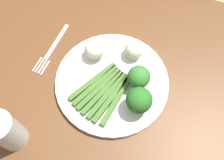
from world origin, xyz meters
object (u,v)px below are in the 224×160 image
object	(u,v)px
cauliflower_mid	(134,50)
water_glass	(6,132)
asparagus_bundle	(103,92)
fork	(52,49)
dining_table	(88,110)
broccoli_left	(139,100)
plate	(112,82)
chair	(146,2)
cauliflower_front_left	(94,50)
broccoli_near_center	(139,77)

from	to	relation	value
cauliflower_mid	water_glass	distance (m)	0.35
asparagus_bundle	fork	bearing A→B (deg)	-92.64
dining_table	water_glass	bearing A→B (deg)	54.80
broccoli_left	cauliflower_mid	distance (m)	0.14
water_glass	plate	bearing A→B (deg)	-128.03
chair	cauliflower_mid	xyz separation A→B (m)	(-0.06, 0.41, 0.28)
fork	water_glass	xyz separation A→B (m)	(-0.02, 0.24, 0.05)
cauliflower_front_left	fork	size ratio (longest dim) A/B	0.31
plate	water_glass	distance (m)	0.26
asparagus_bundle	cauliflower_front_left	world-z (taller)	cauliflower_front_left
broccoli_left	cauliflower_mid	size ratio (longest dim) A/B	1.54
cauliflower_mid	water_glass	size ratio (longest dim) A/B	0.43
broccoli_left	water_glass	distance (m)	0.29
chair	asparagus_bundle	world-z (taller)	chair
asparagus_bundle	fork	size ratio (longest dim) A/B	0.96
cauliflower_front_left	water_glass	size ratio (longest dim) A/B	0.46
plate	asparagus_bundle	size ratio (longest dim) A/B	1.75
broccoli_left	broccoli_near_center	bearing A→B (deg)	-71.90
dining_table	broccoli_left	bearing A→B (deg)	-175.15
chair	cauliflower_front_left	world-z (taller)	chair
asparagus_bundle	cauliflower_mid	world-z (taller)	cauliflower_mid
broccoli_left	asparagus_bundle	bearing A→B (deg)	-3.94
dining_table	fork	size ratio (longest dim) A/B	7.26
cauliflower_mid	chair	bearing A→B (deg)	-81.74
broccoli_near_center	fork	size ratio (longest dim) A/B	0.40
cauliflower_mid	fork	bearing A→B (deg)	13.34
chair	cauliflower_mid	bearing A→B (deg)	92.49
dining_table	asparagus_bundle	bearing A→B (deg)	-159.04
asparagus_bundle	cauliflower_mid	xyz separation A→B (m)	(-0.03, -0.12, 0.02)
plate	cauliflower_mid	size ratio (longest dim) A/B	5.87
cauliflower_mid	water_glass	xyz separation A→B (m)	(0.18, 0.29, 0.02)
broccoli_near_center	cauliflower_mid	xyz separation A→B (m)	(0.04, -0.07, -0.01)
plate	cauliflower_mid	xyz separation A→B (m)	(-0.02, -0.09, 0.03)
broccoli_near_center	cauliflower_front_left	world-z (taller)	broccoli_near_center
broccoli_left	cauliflower_front_left	size ratio (longest dim) A/B	1.44
chair	cauliflower_front_left	xyz separation A→B (m)	(0.03, 0.44, 0.28)
chair	fork	world-z (taller)	chair
broccoli_near_center	cauliflower_front_left	size ratio (longest dim) A/B	1.30
broccoli_near_center	fork	distance (m)	0.25
plate	water_glass	bearing A→B (deg)	51.97
cauliflower_front_left	water_glass	xyz separation A→B (m)	(0.09, 0.26, 0.01)
broccoli_near_center	water_glass	xyz separation A→B (m)	(0.22, 0.22, 0.00)
chair	fork	bearing A→B (deg)	66.11
cauliflower_front_left	broccoli_near_center	bearing A→B (deg)	162.36
broccoli_near_center	cauliflower_mid	world-z (taller)	broccoli_near_center
dining_table	cauliflower_front_left	bearing A→B (deg)	-82.86
dining_table	broccoli_left	size ratio (longest dim) A/B	16.51
chair	broccoli_left	xyz separation A→B (m)	(-0.11, 0.54, 0.29)
chair	plate	world-z (taller)	chair
plate	fork	world-z (taller)	plate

